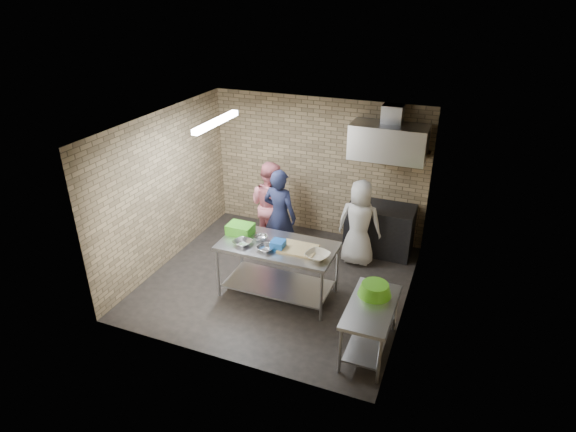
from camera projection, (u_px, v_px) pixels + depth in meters
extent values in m
plane|color=black|center=(278.00, 281.00, 8.11)|extent=(4.20, 4.20, 0.00)
plane|color=black|center=(276.00, 125.00, 6.92)|extent=(4.20, 4.20, 0.00)
cube|color=tan|center=(318.00, 167.00, 9.18)|extent=(4.20, 0.06, 2.70)
cube|color=tan|center=(214.00, 274.00, 5.85)|extent=(4.20, 0.06, 2.70)
cube|color=tan|center=(165.00, 189.00, 8.21)|extent=(0.06, 4.00, 2.70)
cube|color=tan|center=(413.00, 232.00, 6.82)|extent=(0.06, 4.00, 2.70)
cube|color=#B3B5BA|center=(278.00, 270.00, 7.58)|extent=(1.81, 0.91, 0.91)
cube|color=silver|center=(369.00, 328.00, 6.43)|extent=(0.60, 1.20, 0.75)
cube|color=black|center=(380.00, 229.00, 8.84)|extent=(1.20, 0.70, 0.90)
cube|color=silver|center=(389.00, 142.00, 8.15)|extent=(1.30, 0.60, 0.60)
cube|color=#A5A8AD|center=(393.00, 114.00, 8.08)|extent=(0.35, 0.30, 0.30)
cube|color=#3F2B19|center=(407.00, 151.00, 8.29)|extent=(0.80, 0.20, 0.04)
cube|color=white|center=(216.00, 122.00, 7.28)|extent=(0.10, 1.25, 0.08)
cube|color=#389C1C|center=(240.00, 229.00, 7.68)|extent=(0.40, 0.30, 0.16)
cube|color=blue|center=(278.00, 245.00, 7.25)|extent=(0.20, 0.20, 0.13)
cube|color=tan|center=(298.00, 249.00, 7.24)|extent=(0.55, 0.42, 0.03)
imported|color=silver|center=(243.00, 243.00, 7.37)|extent=(0.35, 0.35, 0.07)
imported|color=#AFB2B6|center=(261.00, 238.00, 7.51)|extent=(0.27, 0.27, 0.07)
imported|color=#B2B3B9|center=(266.00, 248.00, 7.22)|extent=(0.32, 0.32, 0.06)
imported|color=beige|center=(318.00, 256.00, 7.01)|extent=(0.43, 0.43, 0.09)
cylinder|color=#B22619|center=(393.00, 143.00, 8.32)|extent=(0.07, 0.07, 0.18)
cylinder|color=green|center=(416.00, 147.00, 8.20)|extent=(0.06, 0.06, 0.15)
imported|color=#151735|center=(280.00, 216.00, 8.38)|extent=(0.68, 0.50, 1.73)
imported|color=#D9737D|center=(270.00, 204.00, 8.89)|extent=(0.94, 0.82, 1.67)
imported|color=silver|center=(359.00, 223.00, 8.33)|extent=(0.78, 0.52, 1.56)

